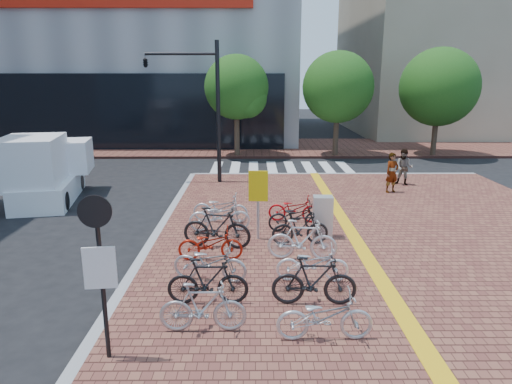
{
  "coord_description": "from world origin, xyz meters",
  "views": [
    {
      "loc": [
        -1.02,
        -10.08,
        4.82
      ],
      "look_at": [
        -0.93,
        3.76,
        1.3
      ],
      "focal_mm": 32.0,
      "sensor_mm": 36.0,
      "label": 1
    }
  ],
  "objects_px": {
    "bike_1": "(208,281)",
    "box_truck": "(47,170)",
    "bike_11": "(300,228)",
    "notice_sign": "(100,259)",
    "bike_13": "(294,209)",
    "bike_4": "(217,228)",
    "bike_10": "(302,240)",
    "bike_7": "(325,316)",
    "bike_9": "(312,264)",
    "bike_3": "(210,244)",
    "pedestrian_a": "(392,173)",
    "bike_0": "(203,307)",
    "bike_5": "(220,216)",
    "traffic_light_pole": "(185,86)",
    "utility_box": "(323,217)",
    "bike_6": "(220,208)",
    "yellow_sign": "(258,192)",
    "bike_8": "(314,281)",
    "pedestrian_b": "(404,167)",
    "bike_12": "(296,216)",
    "bike_2": "(210,262)"
  },
  "relations": [
    {
      "from": "bike_1",
      "to": "box_truck",
      "type": "relative_size",
      "value": 0.35
    },
    {
      "from": "bike_11",
      "to": "bike_1",
      "type": "bearing_deg",
      "value": 141.2
    },
    {
      "from": "notice_sign",
      "to": "box_truck",
      "type": "relative_size",
      "value": 0.59
    },
    {
      "from": "bike_1",
      "to": "bike_13",
      "type": "relative_size",
      "value": 1.01
    },
    {
      "from": "bike_4",
      "to": "bike_10",
      "type": "bearing_deg",
      "value": -100.81
    },
    {
      "from": "bike_7",
      "to": "bike_9",
      "type": "distance_m",
      "value": 2.44
    },
    {
      "from": "bike_3",
      "to": "pedestrian_a",
      "type": "relative_size",
      "value": 1.02
    },
    {
      "from": "bike_0",
      "to": "bike_9",
      "type": "xyz_separation_m",
      "value": [
        2.32,
        2.15,
        -0.05
      ]
    },
    {
      "from": "bike_11",
      "to": "bike_13",
      "type": "height_order",
      "value": "bike_11"
    },
    {
      "from": "pedestrian_a",
      "to": "bike_4",
      "type": "bearing_deg",
      "value": -158.79
    },
    {
      "from": "bike_5",
      "to": "traffic_light_pole",
      "type": "bearing_deg",
      "value": 11.69
    },
    {
      "from": "utility_box",
      "to": "bike_7",
      "type": "bearing_deg",
      "value": -97.98
    },
    {
      "from": "bike_9",
      "to": "bike_4",
      "type": "bearing_deg",
      "value": 49.96
    },
    {
      "from": "utility_box",
      "to": "bike_0",
      "type": "bearing_deg",
      "value": -120.03
    },
    {
      "from": "bike_6",
      "to": "yellow_sign",
      "type": "bearing_deg",
      "value": -135.96
    },
    {
      "from": "bike_0",
      "to": "yellow_sign",
      "type": "xyz_separation_m",
      "value": [
        1.08,
        5.01,
        0.94
      ]
    },
    {
      "from": "traffic_light_pole",
      "to": "bike_0",
      "type": "bearing_deg",
      "value": -80.93
    },
    {
      "from": "bike_0",
      "to": "bike_4",
      "type": "height_order",
      "value": "bike_4"
    },
    {
      "from": "bike_0",
      "to": "box_truck",
      "type": "relative_size",
      "value": 0.34
    },
    {
      "from": "bike_0",
      "to": "bike_3",
      "type": "bearing_deg",
      "value": 2.3
    },
    {
      "from": "notice_sign",
      "to": "bike_1",
      "type": "bearing_deg",
      "value": 51.35
    },
    {
      "from": "bike_8",
      "to": "pedestrian_b",
      "type": "bearing_deg",
      "value": -24.58
    },
    {
      "from": "bike_8",
      "to": "bike_12",
      "type": "xyz_separation_m",
      "value": [
        0.05,
        4.76,
        -0.08
      ]
    },
    {
      "from": "bike_11",
      "to": "bike_12",
      "type": "relative_size",
      "value": 0.94
    },
    {
      "from": "bike_7",
      "to": "notice_sign",
      "type": "bearing_deg",
      "value": 96.97
    },
    {
      "from": "notice_sign",
      "to": "pedestrian_a",
      "type": "bearing_deg",
      "value": 54.38
    },
    {
      "from": "bike_5",
      "to": "traffic_light_pole",
      "type": "relative_size",
      "value": 0.31
    },
    {
      "from": "bike_6",
      "to": "bike_2",
      "type": "bearing_deg",
      "value": -171.47
    },
    {
      "from": "bike_5",
      "to": "traffic_light_pole",
      "type": "distance_m",
      "value": 8.07
    },
    {
      "from": "bike_12",
      "to": "notice_sign",
      "type": "height_order",
      "value": "notice_sign"
    },
    {
      "from": "bike_8",
      "to": "bike_11",
      "type": "bearing_deg",
      "value": 0.66
    },
    {
      "from": "bike_7",
      "to": "pedestrian_a",
      "type": "bearing_deg",
      "value": -23.42
    },
    {
      "from": "pedestrian_b",
      "to": "traffic_light_pole",
      "type": "height_order",
      "value": "traffic_light_pole"
    },
    {
      "from": "bike_6",
      "to": "bike_3",
      "type": "bearing_deg",
      "value": -172.95
    },
    {
      "from": "bike_10",
      "to": "pedestrian_a",
      "type": "relative_size",
      "value": 1.1
    },
    {
      "from": "bike_11",
      "to": "box_truck",
      "type": "height_order",
      "value": "box_truck"
    },
    {
      "from": "bike_6",
      "to": "bike_5",
      "type": "bearing_deg",
      "value": -170.04
    },
    {
      "from": "bike_4",
      "to": "traffic_light_pole",
      "type": "bearing_deg",
      "value": 24.05
    },
    {
      "from": "bike_2",
      "to": "bike_7",
      "type": "distance_m",
      "value": 3.4
    },
    {
      "from": "bike_13",
      "to": "utility_box",
      "type": "bearing_deg",
      "value": -145.4
    },
    {
      "from": "bike_13",
      "to": "bike_7",
      "type": "bearing_deg",
      "value": -171.33
    },
    {
      "from": "pedestrian_a",
      "to": "box_truck",
      "type": "relative_size",
      "value": 0.34
    },
    {
      "from": "bike_1",
      "to": "box_truck",
      "type": "height_order",
      "value": "box_truck"
    },
    {
      "from": "bike_4",
      "to": "box_truck",
      "type": "relative_size",
      "value": 0.4
    },
    {
      "from": "pedestrian_a",
      "to": "notice_sign",
      "type": "bearing_deg",
      "value": -147.28
    },
    {
      "from": "bike_2",
      "to": "bike_3",
      "type": "xyz_separation_m",
      "value": [
        -0.1,
        1.25,
        -0.02
      ]
    },
    {
      "from": "bike_10",
      "to": "bike_13",
      "type": "relative_size",
      "value": 1.08
    },
    {
      "from": "box_truck",
      "to": "bike_2",
      "type": "bearing_deg",
      "value": -47.24
    },
    {
      "from": "bike_11",
      "to": "traffic_light_pole",
      "type": "bearing_deg",
      "value": 22.45
    },
    {
      "from": "pedestrian_b",
      "to": "yellow_sign",
      "type": "height_order",
      "value": "yellow_sign"
    }
  ]
}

